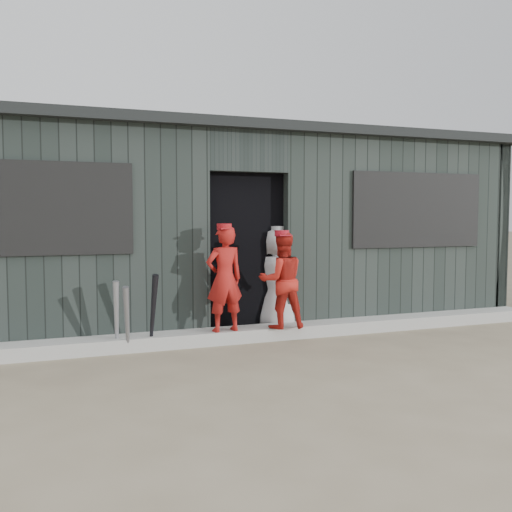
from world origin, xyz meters
name	(u,v)px	position (x,y,z in m)	size (l,w,h in m)	color
ground	(327,381)	(0.00, 0.00, 0.00)	(80.00, 80.00, 0.00)	#72654F
curb	(255,333)	(0.00, 1.82, 0.07)	(8.00, 0.36, 0.15)	#9F9F9A
bat_left	(116,317)	(-1.62, 1.74, 0.39)	(0.07, 0.07, 0.78)	#97979F
bat_mid	(127,320)	(-1.53, 1.58, 0.37)	(0.07, 0.07, 0.76)	slate
bat_right	(153,312)	(-1.24, 1.67, 0.43)	(0.07, 0.07, 0.87)	black
player_red_left	(224,279)	(-0.41, 1.73, 0.75)	(0.44, 0.29, 1.21)	#A31814
player_red_right	(282,280)	(0.27, 1.67, 0.71)	(0.55, 0.43, 1.13)	#B21E15
player_grey_back	(277,280)	(0.42, 2.15, 0.66)	(0.64, 0.42, 1.32)	#B0B0B0
dugout	(215,229)	(0.00, 3.50, 1.29)	(8.30, 3.30, 2.62)	black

